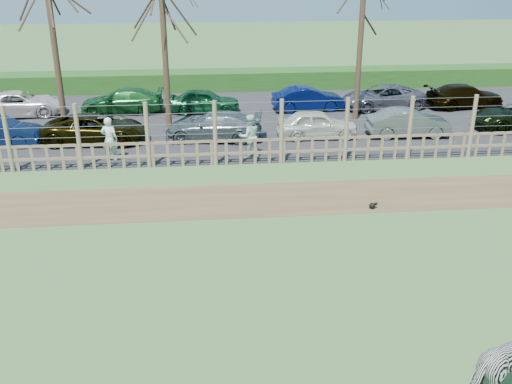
{
  "coord_description": "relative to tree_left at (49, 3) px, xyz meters",
  "views": [
    {
      "loc": [
        -0.47,
        -12.56,
        7.33
      ],
      "look_at": [
        1.0,
        2.5,
        1.1
      ],
      "focal_mm": 40.0,
      "sensor_mm": 36.0,
      "label": 1
    }
  ],
  "objects": [
    {
      "name": "ground",
      "position": [
        6.5,
        -12.5,
        -5.62
      ],
      "size": [
        120.0,
        120.0,
        0.0
      ],
      "primitive_type": "plane",
      "color": "#5B8949",
      "rests_on": "ground"
    },
    {
      "name": "dirt_strip",
      "position": [
        6.5,
        -8.0,
        -5.61
      ],
      "size": [
        34.0,
        2.8,
        0.01
      ],
      "primitive_type": "cube",
      "color": "brown",
      "rests_on": "ground"
    },
    {
      "name": "asphalt",
      "position": [
        6.5,
        2.0,
        -5.6
      ],
      "size": [
        44.0,
        13.0,
        0.04
      ],
      "primitive_type": "cube",
      "color": "#232326",
      "rests_on": "ground"
    },
    {
      "name": "hedge",
      "position": [
        6.5,
        9.0,
        -5.07
      ],
      "size": [
        46.0,
        2.0,
        1.1
      ],
      "primitive_type": "cube",
      "color": "#1E4716",
      "rests_on": "ground"
    },
    {
      "name": "fence",
      "position": [
        6.5,
        -4.5,
        -4.81
      ],
      "size": [
        30.16,
        0.16,
        2.5
      ],
      "color": "brown",
      "rests_on": "ground"
    },
    {
      "name": "tree_left",
      "position": [
        0.0,
        0.0,
        0.0
      ],
      "size": [
        4.8,
        4.8,
        7.88
      ],
      "color": "#3D2B1E",
      "rests_on": "ground"
    },
    {
      "name": "tree_mid",
      "position": [
        4.5,
        1.0,
        -0.75
      ],
      "size": [
        4.8,
        4.8,
        6.83
      ],
      "color": "#3D2B1E",
      "rests_on": "ground"
    },
    {
      "name": "tree_right",
      "position": [
        13.5,
        1.5,
        -0.37
      ],
      "size": [
        4.8,
        4.8,
        7.35
      ],
      "color": "#3D2B1E",
      "rests_on": "ground"
    },
    {
      "name": "visitor_a",
      "position": [
        2.48,
        -3.7,
        -4.71
      ],
      "size": [
        0.7,
        0.54,
        1.72
      ],
      "primitive_type": "imported",
      "rotation": [
        0.0,
        0.0,
        2.93
      ],
      "color": "#B5E2C2",
      "rests_on": "asphalt"
    },
    {
      "name": "visitor_b",
      "position": [
        7.84,
        -3.84,
        -4.71
      ],
      "size": [
        0.96,
        0.82,
        1.72
      ],
      "primitive_type": "imported",
      "rotation": [
        0.0,
        0.0,
        3.36
      ],
      "color": "silver",
      "rests_on": "asphalt"
    },
    {
      "name": "crow",
      "position": [
        11.28,
        -9.07,
        -5.51
      ],
      "size": [
        0.27,
        0.2,
        0.22
      ],
      "color": "black",
      "rests_on": "ground"
    },
    {
      "name": "car_2",
      "position": [
        1.54,
        -1.22,
        -4.98
      ],
      "size": [
        4.43,
        2.25,
        1.2
      ],
      "primitive_type": "imported",
      "rotation": [
        0.0,
        0.0,
        1.51
      ],
      "color": "black",
      "rests_on": "asphalt"
    },
    {
      "name": "car_3",
      "position": [
        6.52,
        -1.35,
        -4.98
      ],
      "size": [
        4.32,
        2.23,
        1.2
      ],
      "primitive_type": "imported",
      "rotation": [
        0.0,
        0.0,
        4.58
      ],
      "color": "#535F66",
      "rests_on": "asphalt"
    },
    {
      "name": "car_4",
      "position": [
        11.01,
        -1.42,
        -4.98
      ],
      "size": [
        3.56,
        1.52,
        1.2
      ],
      "primitive_type": "imported",
      "rotation": [
        0.0,
        0.0,
        1.54
      ],
      "color": "white",
      "rests_on": "asphalt"
    },
    {
      "name": "car_5",
      "position": [
        15.03,
        -1.63,
        -4.98
      ],
      "size": [
        3.69,
        1.42,
        1.2
      ],
      "primitive_type": "imported",
      "rotation": [
        0.0,
        0.0,
        1.53
      ],
      "color": "#5D6560",
      "rests_on": "asphalt"
    },
    {
      "name": "car_8",
      "position": [
        -2.94,
        3.69,
        -4.98
      ],
      "size": [
        4.53,
        2.5,
        1.2
      ],
      "primitive_type": "imported",
      "rotation": [
        0.0,
        0.0,
        1.69
      ],
      "color": "silver",
      "rests_on": "asphalt"
    },
    {
      "name": "car_9",
      "position": [
        2.05,
        3.82,
        -4.98
      ],
      "size": [
        4.18,
        1.81,
        1.2
      ],
      "primitive_type": "imported",
      "rotation": [
        0.0,
        0.0,
        4.68
      ],
      "color": "#195823",
      "rests_on": "asphalt"
    },
    {
      "name": "car_10",
      "position": [
        6.18,
        3.43,
        -4.98
      ],
      "size": [
        3.62,
        1.68,
        1.2
      ],
      "primitive_type": "imported",
      "rotation": [
        0.0,
        0.0,
        1.49
      ],
      "color": "#134D27",
      "rests_on": "asphalt"
    },
    {
      "name": "car_11",
      "position": [
        11.48,
        3.35,
        -4.98
      ],
      "size": [
        3.72,
        1.52,
        1.2
      ],
      "primitive_type": "imported",
      "rotation": [
        0.0,
        0.0,
        1.64
      ],
      "color": "#061147",
      "rests_on": "asphalt"
    },
    {
      "name": "car_12",
      "position": [
        15.4,
        3.37,
        -4.98
      ],
      "size": [
        4.54,
        2.54,
        1.2
      ],
      "primitive_type": "imported",
      "rotation": [
        0.0,
        0.0,
        4.84
      ],
      "color": "#575562",
      "rests_on": "asphalt"
    },
    {
      "name": "car_13",
      "position": [
        19.77,
        3.21,
        -4.98
      ],
      "size": [
        4.33,
        2.23,
        1.2
      ],
      "primitive_type": "imported",
      "rotation": [
        0.0,
        0.0,
        1.71
      ],
      "color": "black",
      "rests_on": "asphalt"
    }
  ]
}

